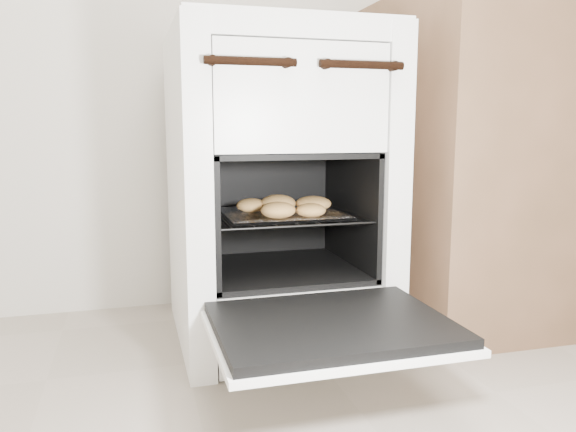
# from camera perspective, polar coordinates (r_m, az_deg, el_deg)

# --- Properties ---
(stove) EXTENTS (0.56, 0.62, 0.85)m
(stove) POSITION_cam_1_polar(r_m,az_deg,el_deg) (1.59, -1.33, 2.39)
(stove) COLOR white
(stove) RESTS_ON ground
(oven_door) EXTENTS (0.50, 0.39, 0.04)m
(oven_door) POSITION_cam_1_polar(r_m,az_deg,el_deg) (1.20, 4.40, -11.20)
(oven_door) COLOR black
(oven_door) RESTS_ON stove
(oven_rack) EXTENTS (0.41, 0.39, 0.01)m
(oven_rack) POSITION_cam_1_polar(r_m,az_deg,el_deg) (1.54, -0.75, 0.13)
(oven_rack) COLOR black
(oven_rack) RESTS_ON stove
(foil_sheet) EXTENTS (0.32, 0.28, 0.01)m
(foil_sheet) POSITION_cam_1_polar(r_m,az_deg,el_deg) (1.52, -0.57, 0.23)
(foil_sheet) COLOR white
(foil_sheet) RESTS_ON oven_rack
(baked_rolls) EXTENTS (0.28, 0.29, 0.05)m
(baked_rolls) POSITION_cam_1_polar(r_m,az_deg,el_deg) (1.51, -0.24, 1.09)
(baked_rolls) COLOR tan
(baked_rolls) RESTS_ON foil_sheet
(counter) EXTENTS (1.00, 0.68, 0.99)m
(counter) POSITION_cam_1_polar(r_m,az_deg,el_deg) (2.01, 23.80, 5.31)
(counter) COLOR brown
(counter) RESTS_ON ground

